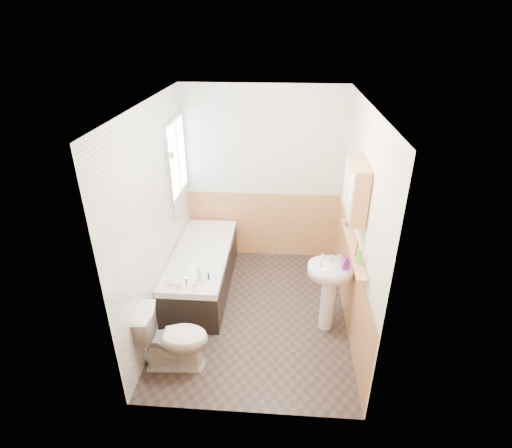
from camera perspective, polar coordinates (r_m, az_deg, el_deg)
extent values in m
plane|color=#2E2420|center=(5.03, -0.13, -12.51)|extent=(2.80, 2.80, 0.00)
plane|color=white|center=(3.93, -0.17, 16.72)|extent=(2.80, 2.80, 0.00)
cube|color=beige|center=(5.62, 0.95, 6.81)|extent=(2.20, 0.02, 2.50)
cube|color=beige|center=(3.15, -2.13, -11.48)|extent=(2.20, 0.02, 2.50)
cube|color=beige|center=(4.55, -14.23, 0.72)|extent=(0.02, 2.80, 2.50)
cube|color=beige|center=(4.40, 14.42, -0.23)|extent=(0.02, 2.80, 2.50)
cube|color=tan|center=(4.78, 13.12, -8.21)|extent=(0.01, 2.80, 1.00)
cube|color=tan|center=(3.68, -1.88, -20.38)|extent=(2.20, 0.01, 1.00)
cube|color=tan|center=(5.91, 0.88, -0.08)|extent=(2.20, 0.01, 1.00)
cube|color=white|center=(4.54, -13.97, 0.72)|extent=(0.01, 2.80, 2.50)
cube|color=white|center=(5.53, -6.70, 11.73)|extent=(0.75, 0.01, 1.50)
cube|color=white|center=(5.23, -11.21, 9.32)|extent=(0.03, 0.79, 0.99)
cube|color=white|center=(5.23, -11.08, 9.33)|extent=(0.01, 0.70, 0.90)
cube|color=white|center=(5.23, -11.07, 9.33)|extent=(0.01, 0.04, 0.90)
cube|color=black|center=(5.34, -7.65, -6.87)|extent=(0.70, 1.77, 0.49)
cube|color=white|center=(5.19, -7.84, -4.28)|extent=(0.70, 1.77, 0.08)
cube|color=white|center=(5.19, -7.83, -4.37)|extent=(0.56, 1.63, 0.04)
cylinder|color=silver|center=(4.49, -9.89, -8.32)|extent=(0.04, 0.04, 0.14)
sphere|color=silver|center=(4.53, -10.98, -8.55)|extent=(0.06, 0.06, 0.06)
sphere|color=silver|center=(4.49, -8.73, -8.71)|extent=(0.06, 0.06, 0.06)
cylinder|color=silver|center=(4.89, -12.10, 5.60)|extent=(0.02, 0.02, 1.08)
cylinder|color=silver|center=(5.09, -11.56, 0.43)|extent=(0.04, 0.04, 0.02)
cylinder|color=silver|center=(4.73, -12.69, 11.17)|extent=(0.04, 0.04, 0.02)
cylinder|color=silver|center=(4.76, -11.94, 9.62)|extent=(0.06, 0.07, 0.08)
imported|color=white|center=(4.27, -11.69, -15.69)|extent=(0.74, 0.44, 0.70)
cylinder|color=white|center=(4.69, 10.17, -10.99)|extent=(0.16, 0.16, 0.69)
ellipsoid|color=white|center=(4.43, 10.63, -6.49)|extent=(0.50, 0.40, 0.13)
cylinder|color=silver|center=(4.45, 9.40, -4.64)|extent=(0.03, 0.03, 0.08)
cylinder|color=silver|center=(4.47, 11.87, -4.70)|extent=(0.03, 0.03, 0.08)
cylinder|color=silver|center=(4.43, 10.69, -4.49)|extent=(0.02, 0.11, 0.09)
cube|color=tan|center=(4.28, 13.69, -3.18)|extent=(0.10, 1.25, 0.03)
cube|color=tan|center=(4.09, 14.09, 4.86)|extent=(0.15, 0.62, 0.56)
cube|color=silver|center=(3.94, 13.30, 4.07)|extent=(0.01, 0.24, 0.42)
cube|color=silver|center=(4.22, 12.75, 5.70)|extent=(0.01, 0.24, 0.42)
cylinder|color=#59C647|center=(3.94, 14.52, -4.48)|extent=(0.06, 0.06, 0.16)
cone|color=maroon|center=(4.05, 14.27, -3.34)|extent=(0.05, 0.05, 0.19)
cylinder|color=navy|center=(4.66, 12.96, 0.04)|extent=(0.08, 0.08, 0.04)
imported|color=purple|center=(4.35, 12.61, -5.83)|extent=(0.11, 0.18, 0.07)
cylinder|color=silver|center=(4.33, 9.23, -5.53)|extent=(0.03, 0.03, 0.09)
cube|color=silver|center=(4.57, -8.06, -7.25)|extent=(0.05, 0.04, 0.17)
cylinder|color=silver|center=(4.60, -11.98, -8.28)|extent=(0.09, 0.09, 0.05)
cylinder|color=navy|center=(4.62, -6.80, -7.44)|extent=(0.03, 0.03, 0.08)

